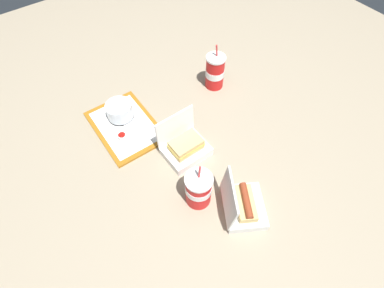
{
  "coord_description": "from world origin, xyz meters",
  "views": [
    {
      "loc": [
        -0.6,
        0.48,
        1.09
      ],
      "look_at": [
        -0.0,
        0.04,
        0.05
      ],
      "focal_mm": 28.0,
      "sensor_mm": 36.0,
      "label": 1
    }
  ],
  "objects_px": {
    "food_tray": "(126,126)",
    "soda_cup_right": "(199,189)",
    "ketchup_cup": "(122,136)",
    "soda_cup_front": "(215,72)",
    "clamshell_sandwich_corner": "(186,147)",
    "plastic_fork": "(125,142)",
    "clamshell_hotdog_front": "(243,205)",
    "cake_container": "(120,111)"
  },
  "relations": [
    {
      "from": "food_tray",
      "to": "soda_cup_right",
      "type": "bearing_deg",
      "value": -173.77
    },
    {
      "from": "food_tray",
      "to": "ketchup_cup",
      "type": "xyz_separation_m",
      "value": [
        -0.06,
        0.05,
        0.02
      ]
    },
    {
      "from": "ketchup_cup",
      "to": "soda_cup_front",
      "type": "height_order",
      "value": "soda_cup_front"
    },
    {
      "from": "clamshell_sandwich_corner",
      "to": "soda_cup_front",
      "type": "xyz_separation_m",
      "value": [
        0.26,
        -0.37,
        0.04
      ]
    },
    {
      "from": "plastic_fork",
      "to": "soda_cup_front",
      "type": "xyz_separation_m",
      "value": [
        0.06,
        -0.56,
        0.07
      ]
    },
    {
      "from": "soda_cup_front",
      "to": "clamshell_sandwich_corner",
      "type": "bearing_deg",
      "value": 125.22
    },
    {
      "from": "ketchup_cup",
      "to": "clamshell_sandwich_corner",
      "type": "xyz_separation_m",
      "value": [
        -0.23,
        -0.19,
        0.02
      ]
    },
    {
      "from": "clamshell_hotdog_front",
      "to": "clamshell_sandwich_corner",
      "type": "xyz_separation_m",
      "value": [
        0.34,
        0.02,
        0.0
      ]
    },
    {
      "from": "food_tray",
      "to": "soda_cup_front",
      "type": "relative_size",
      "value": 1.56
    },
    {
      "from": "ketchup_cup",
      "to": "clamshell_sandwich_corner",
      "type": "distance_m",
      "value": 0.29
    },
    {
      "from": "food_tray",
      "to": "clamshell_hotdog_front",
      "type": "bearing_deg",
      "value": -165.66
    },
    {
      "from": "clamshell_hotdog_front",
      "to": "clamshell_sandwich_corner",
      "type": "height_order",
      "value": "clamshell_hotdog_front"
    },
    {
      "from": "plastic_fork",
      "to": "cake_container",
      "type": "bearing_deg",
      "value": -18.62
    },
    {
      "from": "cake_container",
      "to": "clamshell_sandwich_corner",
      "type": "xyz_separation_m",
      "value": [
        -0.35,
        -0.13,
        -0.0
      ]
    },
    {
      "from": "cake_container",
      "to": "food_tray",
      "type": "bearing_deg",
      "value": 168.8
    },
    {
      "from": "ketchup_cup",
      "to": "plastic_fork",
      "type": "height_order",
      "value": "ketchup_cup"
    },
    {
      "from": "food_tray",
      "to": "clamshell_sandwich_corner",
      "type": "bearing_deg",
      "value": -153.67
    },
    {
      "from": "ketchup_cup",
      "to": "soda_cup_right",
      "type": "height_order",
      "value": "soda_cup_right"
    },
    {
      "from": "clamshell_sandwich_corner",
      "to": "food_tray",
      "type": "bearing_deg",
      "value": 26.33
    },
    {
      "from": "soda_cup_front",
      "to": "clamshell_hotdog_front",
      "type": "bearing_deg",
      "value": 149.92
    },
    {
      "from": "ketchup_cup",
      "to": "clamshell_sandwich_corner",
      "type": "relative_size",
      "value": 0.21
    },
    {
      "from": "soda_cup_right",
      "to": "soda_cup_front",
      "type": "xyz_separation_m",
      "value": [
        0.47,
        -0.46,
        0.01
      ]
    },
    {
      "from": "clamshell_hotdog_front",
      "to": "soda_cup_right",
      "type": "xyz_separation_m",
      "value": [
        0.14,
        0.11,
        0.04
      ]
    },
    {
      "from": "food_tray",
      "to": "cake_container",
      "type": "bearing_deg",
      "value": -11.2
    },
    {
      "from": "soda_cup_right",
      "to": "clamshell_sandwich_corner",
      "type": "bearing_deg",
      "value": -22.95
    },
    {
      "from": "ketchup_cup",
      "to": "clamshell_sandwich_corner",
      "type": "bearing_deg",
      "value": -140.55
    },
    {
      "from": "ketchup_cup",
      "to": "plastic_fork",
      "type": "bearing_deg",
      "value": 174.91
    },
    {
      "from": "soda_cup_front",
      "to": "plastic_fork",
      "type": "bearing_deg",
      "value": 96.02
    },
    {
      "from": "soda_cup_right",
      "to": "food_tray",
      "type": "bearing_deg",
      "value": 6.23
    },
    {
      "from": "cake_container",
      "to": "clamshell_hotdog_front",
      "type": "distance_m",
      "value": 0.7
    },
    {
      "from": "cake_container",
      "to": "plastic_fork",
      "type": "distance_m",
      "value": 0.16
    },
    {
      "from": "food_tray",
      "to": "plastic_fork",
      "type": "xyz_separation_m",
      "value": [
        -0.08,
        0.05,
        0.01
      ]
    },
    {
      "from": "cake_container",
      "to": "clamshell_hotdog_front",
      "type": "bearing_deg",
      "value": -167.83
    },
    {
      "from": "clamshell_sandwich_corner",
      "to": "soda_cup_front",
      "type": "relative_size",
      "value": 0.78
    },
    {
      "from": "plastic_fork",
      "to": "clamshell_hotdog_front",
      "type": "xyz_separation_m",
      "value": [
        -0.54,
        -0.21,
        0.03
      ]
    },
    {
      "from": "clamshell_hotdog_front",
      "to": "food_tray",
      "type": "bearing_deg",
      "value": 14.34
    },
    {
      "from": "cake_container",
      "to": "soda_cup_front",
      "type": "relative_size",
      "value": 0.52
    },
    {
      "from": "clamshell_hotdog_front",
      "to": "soda_cup_right",
      "type": "relative_size",
      "value": 1.07
    },
    {
      "from": "ketchup_cup",
      "to": "soda_cup_front",
      "type": "xyz_separation_m",
      "value": [
        0.03,
        -0.55,
        0.06
      ]
    },
    {
      "from": "soda_cup_right",
      "to": "soda_cup_front",
      "type": "height_order",
      "value": "soda_cup_front"
    },
    {
      "from": "ketchup_cup",
      "to": "clamshell_hotdog_front",
      "type": "relative_size",
      "value": 0.17
    },
    {
      "from": "food_tray",
      "to": "ketchup_cup",
      "type": "relative_size",
      "value": 9.38
    }
  ]
}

